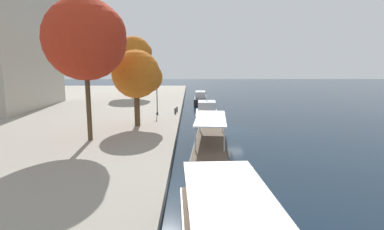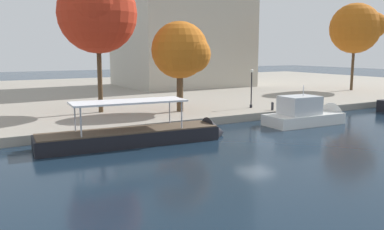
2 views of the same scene
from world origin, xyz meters
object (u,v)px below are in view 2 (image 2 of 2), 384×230
at_px(tree_0, 183,52).
at_px(tree_1, 97,13).
at_px(tree_2, 356,29).
at_px(lamp_post, 251,87).
at_px(tour_boat_1, 142,138).
at_px(mooring_bollard_1, 272,106).
at_px(motor_yacht_2, 309,116).
at_px(mooring_bollard_0, 288,105).

bearing_deg(tree_0, tree_1, 154.87).
height_order(tree_1, tree_2, tree_1).
distance_m(lamp_post, tree_2, 26.02).
height_order(lamp_post, tree_0, tree_0).
height_order(tour_boat_1, mooring_bollard_1, tour_boat_1).
distance_m(motor_yacht_2, mooring_bollard_1, 4.32).
bearing_deg(mooring_bollard_0, motor_yacht_2, -108.06).
height_order(mooring_bollard_1, lamp_post, lamp_post).
distance_m(tree_0, tree_2, 31.78).
bearing_deg(tree_2, tree_1, -176.01).
relative_size(motor_yacht_2, lamp_post, 2.11).
xyz_separation_m(tour_boat_1, mooring_bollard_0, (16.79, 3.71, 0.73)).
bearing_deg(tour_boat_1, tree_2, 23.89).
bearing_deg(mooring_bollard_1, tree_1, 154.67).
bearing_deg(tour_boat_1, tree_1, 92.47).
distance_m(mooring_bollard_1, tree_2, 26.60).
distance_m(tour_boat_1, lamp_post, 15.78).
bearing_deg(tree_2, mooring_bollard_1, -157.81).
distance_m(mooring_bollard_0, tree_2, 25.11).
bearing_deg(motor_yacht_2, tree_1, 145.46).
relative_size(tour_boat_1, mooring_bollard_0, 18.09).
relative_size(motor_yacht_2, tree_1, 0.65).
height_order(tour_boat_1, mooring_bollard_0, tour_boat_1).
xyz_separation_m(motor_yacht_2, tree_1, (-15.04, 11.18, 8.86)).
bearing_deg(tour_boat_1, lamp_post, 28.19).
bearing_deg(tree_2, tree_0, -169.22).
distance_m(tour_boat_1, mooring_bollard_0, 17.21).
height_order(motor_yacht_2, lamp_post, lamp_post).
xyz_separation_m(mooring_bollard_0, tree_0, (-9.42, 3.80, 5.06)).
xyz_separation_m(motor_yacht_2, tree_0, (-8.08, 7.92, 5.44)).
height_order(mooring_bollard_1, tree_0, tree_0).
relative_size(tour_boat_1, tree_2, 1.12).
xyz_separation_m(mooring_bollard_1, tree_0, (-7.63, 3.64, 5.04)).
relative_size(tree_0, tree_1, 0.67).
distance_m(mooring_bollard_1, tree_0, 9.84).
height_order(tree_0, tree_1, tree_1).
bearing_deg(tree_0, mooring_bollard_1, -25.50).
bearing_deg(mooring_bollard_1, mooring_bollard_0, -5.09).
bearing_deg(mooring_bollard_0, tree_0, 158.04).
distance_m(motor_yacht_2, lamp_post, 7.04).
xyz_separation_m(tree_0, tree_1, (-6.96, 3.26, 3.42)).
height_order(motor_yacht_2, tree_2, tree_2).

